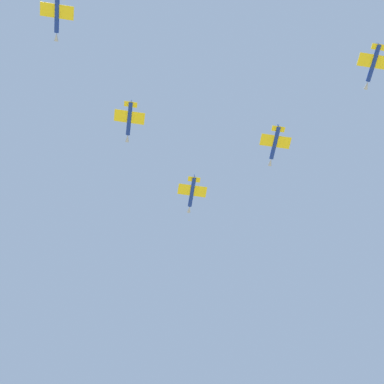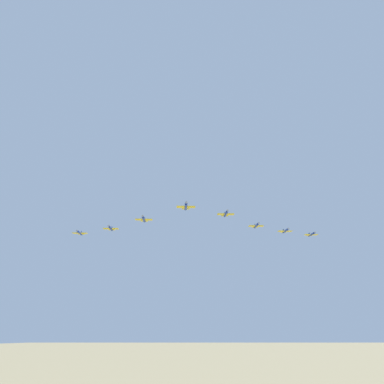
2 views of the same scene
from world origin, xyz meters
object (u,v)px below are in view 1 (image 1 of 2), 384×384
(jet_port_inner, at_px, (129,120))
(jet_starboard_inner, at_px, (275,144))
(jet_port_outer, at_px, (57,14))
(jet_starboard_outer, at_px, (373,64))
(jet_lead, at_px, (192,193))

(jet_port_inner, xyz_separation_m, jet_starboard_inner, (-34.84, 16.70, -2.95))
(jet_port_inner, xyz_separation_m, jet_port_outer, (27.63, 12.95, -0.43))
(jet_port_inner, distance_m, jet_starboard_outer, 62.64)
(jet_port_inner, height_order, jet_port_outer, jet_port_inner)
(jet_port_outer, height_order, jet_starboard_outer, jet_port_outer)
(jet_lead, relative_size, jet_starboard_outer, 1.00)
(jet_starboard_inner, xyz_separation_m, jet_port_outer, (62.47, -3.76, 2.52))
(jet_port_inner, bearing_deg, jet_starboard_outer, -22.17)
(jet_lead, distance_m, jet_port_outer, 56.88)
(jet_lead, bearing_deg, jet_port_inner, -136.85)
(jet_starboard_inner, relative_size, jet_starboard_outer, 1.00)
(jet_port_inner, relative_size, jet_starboard_inner, 1.00)
(jet_port_inner, bearing_deg, jet_starboard_inner, 0.00)
(jet_lead, xyz_separation_m, jet_starboard_outer, (-16.80, 54.34, -1.04))
(jet_port_outer, xyz_separation_m, jet_starboard_outer, (-69.68, 33.41, -2.08))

